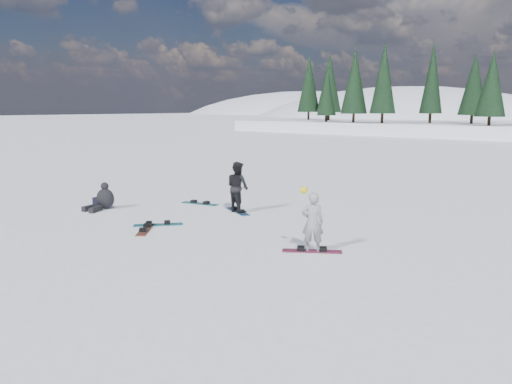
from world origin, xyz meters
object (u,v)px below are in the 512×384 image
snowboard_loose_a (158,225)px  snowboarder_woman (312,222)px  snowboard_loose_b (146,230)px  seated_rider (104,199)px  gear_bag (99,202)px  snowboarder_man (238,187)px  snowboard_loose_c (200,204)px

snowboard_loose_a → snowboarder_woman: bearing=-42.1°
snowboard_loose_a → snowboard_loose_b: same height
seated_rider → gear_bag: 0.78m
snowboarder_woman → gear_bag: 9.42m
snowboarder_man → seated_rider: size_ratio=1.44×
seated_rider → gear_bag: (-0.70, 0.26, -0.22)m
snowboard_loose_c → snowboard_loose_b: 4.20m
seated_rider → snowboard_loose_a: (3.44, -0.37, -0.36)m
snowboard_loose_c → snowboard_loose_a: (1.47, -3.22, 0.00)m
snowboard_loose_a → snowboard_loose_b: bearing=-121.9°
snowboard_loose_a → seated_rider: bearing=125.0°
snowboarder_man → snowboard_loose_a: (-0.57, -3.07, -0.87)m
snowboard_loose_a → snowboard_loose_b: 0.67m
snowboard_loose_c → snowboard_loose_a: bearing=-79.2°
snowboarder_woman → snowboarder_man: size_ratio=0.94×
snowboarder_man → snowboard_loose_b: size_ratio=1.18×
snowboarder_man → gear_bag: 5.36m
snowboard_loose_c → snowboarder_man: bearing=-17.8°
snowboarder_man → snowboard_loose_c: (-2.04, 0.15, -0.87)m
snowboard_loose_b → seated_rider: bearing=-145.2°
snowboard_loose_b → snowboarder_man: bearing=134.4°
snowboard_loose_c → snowboard_loose_b: bearing=-80.4°
snowboarder_woman → snowboard_loose_b: 5.28m
gear_bag → snowboard_loose_c: size_ratio=0.30×
snowboard_loose_b → snowboard_loose_c: bearing=163.6°
gear_bag → snowboard_loose_a: bearing=-8.6°
snowboard_loose_a → snowboard_loose_b: (0.20, -0.64, 0.00)m
seated_rider → snowboard_loose_c: 3.48m
seated_rider → snowboard_loose_a: size_ratio=0.82×
snowboard_loose_c → seated_rider: bearing=-138.4°
snowboarder_man → seated_rider: snowboarder_man is taller
gear_bag → snowboard_loose_b: 4.52m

